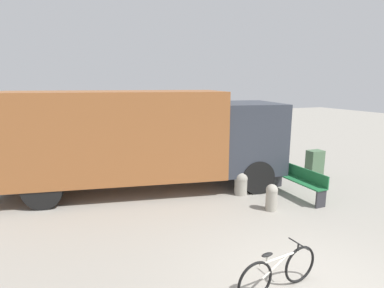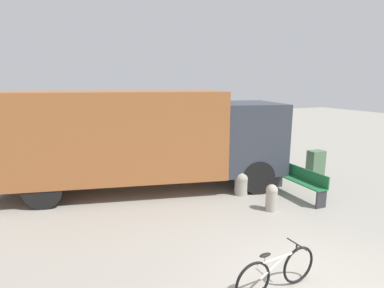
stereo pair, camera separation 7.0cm
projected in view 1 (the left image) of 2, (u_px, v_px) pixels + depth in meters
The scene contains 6 objects.
delivery_truck at pixel (140, 135), 9.55m from camera, with size 9.19×4.17×3.17m.
park_bench at pixel (299, 180), 9.11m from camera, with size 0.44×1.96×0.88m.
bicycle_middle at pixel (278, 271), 4.94m from camera, with size 1.65×0.44×0.76m.
bollard_near_bench at pixel (272, 196), 8.11m from camera, with size 0.32×0.32×0.74m.
bollard_far_bench at pixel (241, 182), 9.28m from camera, with size 0.43×0.43×0.74m.
utility_box at pixel (315, 163), 11.29m from camera, with size 0.58×0.39×0.93m.
Camera 1 is at (-3.55, -3.35, 3.41)m, focal length 28.00 mm.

